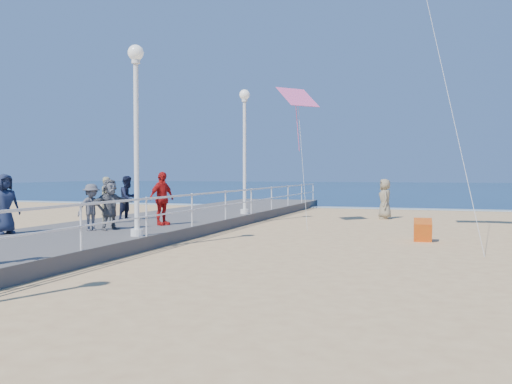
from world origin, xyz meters
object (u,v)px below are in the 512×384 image
(spectator_4, at_px, (4,204))
(spectator_6, at_px, (108,200))
(spectator_7, at_px, (128,198))
(lamp_post_far, at_px, (245,138))
(spectator_3, at_px, (162,198))
(spectator_5, at_px, (110,204))
(beach_walker_c, at_px, (385,199))
(lamp_post_mid, at_px, (136,119))
(spectator_2, at_px, (91,207))
(box_kite, at_px, (423,232))

(spectator_4, xyz_separation_m, spectator_6, (0.87, 3.97, -0.06))
(spectator_6, distance_m, spectator_7, 1.42)
(lamp_post_far, relative_size, spectator_6, 3.27)
(spectator_3, relative_size, spectator_5, 1.14)
(lamp_post_far, bearing_deg, spectator_3, -98.61)
(spectator_4, xyz_separation_m, beach_walker_c, (9.44, 13.85, -0.34))
(lamp_post_mid, relative_size, spectator_5, 3.35)
(spectator_2, relative_size, spectator_6, 0.88)
(beach_walker_c, relative_size, box_kite, 3.12)
(spectator_2, bearing_deg, spectator_6, 50.13)
(lamp_post_far, relative_size, spectator_2, 3.71)
(spectator_7, bearing_deg, spectator_4, -178.86)
(lamp_post_mid, relative_size, beach_walker_c, 2.84)
(spectator_5, height_order, spectator_7, spectator_7)
(lamp_post_far, distance_m, spectator_3, 6.37)
(spectator_2, distance_m, spectator_5, 0.57)
(spectator_6, xyz_separation_m, box_kite, (10.59, 1.35, -0.91))
(lamp_post_far, distance_m, beach_walker_c, 7.40)
(spectator_2, relative_size, spectator_7, 0.87)
(lamp_post_far, height_order, spectator_6, lamp_post_far)
(lamp_post_far, bearing_deg, spectator_6, -118.04)
(spectator_3, height_order, spectator_4, spectator_3)
(lamp_post_far, relative_size, spectator_7, 3.23)
(spectator_2, bearing_deg, spectator_7, 42.86)
(spectator_3, xyz_separation_m, spectator_7, (-2.22, 1.52, -0.08))
(spectator_4, height_order, spectator_7, spectator_4)
(lamp_post_mid, bearing_deg, beach_walker_c, 67.27)
(spectator_6, distance_m, box_kite, 10.71)
(lamp_post_mid, xyz_separation_m, spectator_2, (-2.07, 0.86, -2.54))
(spectator_6, bearing_deg, spectator_5, -125.98)
(lamp_post_far, bearing_deg, spectator_2, -104.30)
(lamp_post_mid, relative_size, spectator_6, 3.27)
(spectator_7, bearing_deg, spectator_3, -114.56)
(spectator_2, distance_m, spectator_7, 3.95)
(beach_walker_c, bearing_deg, spectator_5, -44.47)
(lamp_post_mid, xyz_separation_m, spectator_6, (-3.06, 3.25, -2.45))
(spectator_5, bearing_deg, beach_walker_c, -10.15)
(lamp_post_far, height_order, beach_walker_c, lamp_post_far)
(box_kite, bearing_deg, lamp_post_far, 146.27)
(lamp_post_mid, height_order, beach_walker_c, lamp_post_mid)
(spectator_4, relative_size, spectator_5, 1.10)
(spectator_5, xyz_separation_m, spectator_7, (-1.42, 3.41, 0.03))
(spectator_5, distance_m, box_kite, 9.84)
(spectator_5, xyz_separation_m, spectator_6, (-1.38, 1.99, 0.02))
(lamp_post_far, relative_size, spectator_5, 3.35)
(lamp_post_far, xyz_separation_m, beach_walker_c, (5.50, 4.14, -2.72))
(spectator_2, bearing_deg, spectator_5, -16.14)
(spectator_6, bearing_deg, spectator_2, -138.32)
(lamp_post_far, xyz_separation_m, spectator_7, (-3.11, -4.33, -2.44))
(spectator_7, relative_size, box_kite, 2.75)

